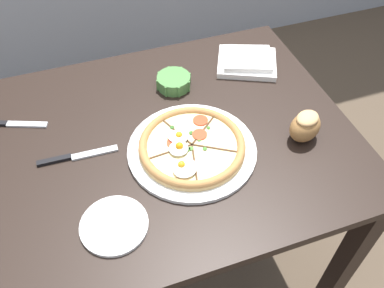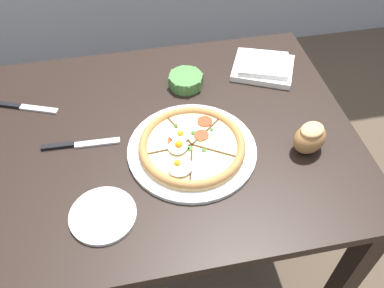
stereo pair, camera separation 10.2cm
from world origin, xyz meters
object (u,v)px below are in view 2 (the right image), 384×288
(napkin_folded, at_px, (263,67))
(knife_spare, at_px, (25,107))
(knife_main, at_px, (80,144))
(dining_table, at_px, (167,160))
(pizza, at_px, (192,147))
(ramekin_bowl, at_px, (186,80))
(side_saucer, at_px, (103,215))
(bread_piece_near, at_px, (310,137))

(napkin_folded, height_order, knife_spare, napkin_folded)
(knife_main, bearing_deg, dining_table, 0.54)
(pizza, distance_m, knife_main, 0.32)
(pizza, distance_m, knife_spare, 0.54)
(ramekin_bowl, height_order, napkin_folded, ramekin_bowl)
(ramekin_bowl, xyz_separation_m, napkin_folded, (0.27, 0.03, -0.01))
(ramekin_bowl, bearing_deg, dining_table, -116.54)
(ramekin_bowl, xyz_separation_m, side_saucer, (-0.29, -0.45, -0.02))
(knife_spare, bearing_deg, pizza, -9.03)
(pizza, relative_size, bread_piece_near, 2.95)
(napkin_folded, xyz_separation_m, knife_main, (-0.61, -0.22, -0.01))
(dining_table, relative_size, ramekin_bowl, 9.53)
(ramekin_bowl, bearing_deg, knife_main, -150.27)
(side_saucer, bearing_deg, knife_main, 101.82)
(ramekin_bowl, distance_m, knife_main, 0.40)
(knife_main, height_order, side_saucer, same)
(knife_main, bearing_deg, bread_piece_near, -10.65)
(pizza, xyz_separation_m, ramekin_bowl, (0.04, 0.28, 0.00))
(pizza, bearing_deg, dining_table, 128.73)
(pizza, distance_m, side_saucer, 0.30)
(side_saucer, bearing_deg, bread_piece_near, 10.91)
(dining_table, relative_size, bread_piece_near, 9.06)
(bread_piece_near, bearing_deg, knife_spare, 157.48)
(knife_spare, bearing_deg, knife_main, -27.56)
(ramekin_bowl, distance_m, knife_spare, 0.51)
(knife_spare, bearing_deg, dining_table, -4.29)
(dining_table, xyz_separation_m, side_saucer, (-0.19, -0.24, 0.12))
(dining_table, bearing_deg, napkin_folded, 31.59)
(napkin_folded, distance_m, knife_main, 0.65)
(napkin_folded, xyz_separation_m, side_saucer, (-0.56, -0.47, -0.01))
(napkin_folded, relative_size, bread_piece_near, 2.03)
(napkin_folded, bearing_deg, side_saucer, -139.86)
(bread_piece_near, bearing_deg, napkin_folded, 91.86)
(pizza, relative_size, knife_spare, 1.81)
(pizza, xyz_separation_m, napkin_folded, (0.31, 0.31, -0.00))
(dining_table, bearing_deg, bread_piece_near, -19.34)
(pizza, xyz_separation_m, knife_main, (-0.31, 0.09, -0.01))
(pizza, height_order, napkin_folded, pizza)
(knife_spare, xyz_separation_m, side_saucer, (0.22, -0.44, 0.00))
(knife_spare, bearing_deg, side_saucer, -42.57)
(dining_table, height_order, bread_piece_near, bread_piece_near)
(dining_table, height_order, ramekin_bowl, ramekin_bowl)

